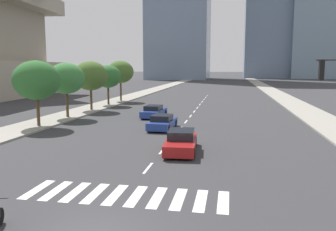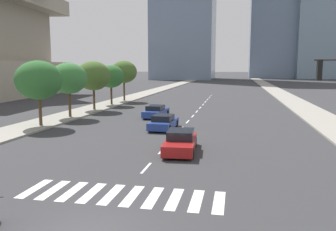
{
  "view_description": "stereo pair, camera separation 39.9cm",
  "coord_description": "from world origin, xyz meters",
  "px_view_note": "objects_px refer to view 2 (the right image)",
  "views": [
    {
      "loc": [
        4.19,
        -9.76,
        5.33
      ],
      "look_at": [
        0.0,
        13.47,
        2.0
      ],
      "focal_mm": 36.67,
      "sensor_mm": 36.0,
      "label": 1
    },
    {
      "loc": [
        4.59,
        -9.69,
        5.33
      ],
      "look_at": [
        0.0,
        13.47,
        2.0
      ],
      "focal_mm": 36.67,
      "sensor_mm": 36.0,
      "label": 2
    }
  ],
  "objects_px": {
    "sedan_blue_0": "(163,122)",
    "street_tree_fifth": "(124,72)",
    "street_tree_nearest": "(39,80)",
    "street_tree_third": "(93,76)",
    "sedan_blue_2": "(156,112)",
    "sedan_red_1": "(180,142)",
    "street_tree_fourth": "(111,76)",
    "street_tree_second": "(69,78)"
  },
  "relations": [
    {
      "from": "street_tree_second",
      "to": "street_tree_fifth",
      "type": "xyz_separation_m",
      "value": [
        -0.0,
        18.05,
        0.43
      ]
    },
    {
      "from": "street_tree_fourth",
      "to": "street_tree_third",
      "type": "bearing_deg",
      "value": -90.0
    },
    {
      "from": "street_tree_second",
      "to": "street_tree_fifth",
      "type": "relative_size",
      "value": 0.91
    },
    {
      "from": "sedan_blue_2",
      "to": "street_tree_fourth",
      "type": "bearing_deg",
      "value": 44.3
    },
    {
      "from": "sedan_blue_0",
      "to": "street_tree_nearest",
      "type": "distance_m",
      "value": 11.69
    },
    {
      "from": "street_tree_third",
      "to": "street_tree_fifth",
      "type": "bearing_deg",
      "value": 90.0
    },
    {
      "from": "sedan_red_1",
      "to": "street_tree_fifth",
      "type": "xyz_separation_m",
      "value": [
        -13.78,
        30.18,
        3.99
      ]
    },
    {
      "from": "sedan_blue_2",
      "to": "street_tree_fifth",
      "type": "distance_m",
      "value": 18.45
    },
    {
      "from": "sedan_red_1",
      "to": "sedan_blue_2",
      "type": "xyz_separation_m",
      "value": [
        -5.0,
        14.46,
        -0.02
      ]
    },
    {
      "from": "street_tree_second",
      "to": "sedan_blue_0",
      "type": "bearing_deg",
      "value": -22.25
    },
    {
      "from": "sedan_red_1",
      "to": "street_tree_fourth",
      "type": "height_order",
      "value": "street_tree_fourth"
    },
    {
      "from": "street_tree_second",
      "to": "street_tree_third",
      "type": "xyz_separation_m",
      "value": [
        -0.0,
        6.35,
        0.11
      ]
    },
    {
      "from": "street_tree_fifth",
      "to": "street_tree_fourth",
      "type": "bearing_deg",
      "value": -90.0
    },
    {
      "from": "sedan_blue_0",
      "to": "street_tree_fifth",
      "type": "xyz_separation_m",
      "value": [
        -11.07,
        22.58,
        4.02
      ]
    },
    {
      "from": "sedan_blue_0",
      "to": "street_tree_fourth",
      "type": "xyz_separation_m",
      "value": [
        -11.07,
        16.93,
        3.46
      ]
    },
    {
      "from": "street_tree_third",
      "to": "street_tree_fourth",
      "type": "relative_size",
      "value": 1.08
    },
    {
      "from": "sedan_blue_2",
      "to": "street_tree_second",
      "type": "distance_m",
      "value": 9.77
    },
    {
      "from": "sedan_red_1",
      "to": "street_tree_fifth",
      "type": "height_order",
      "value": "street_tree_fifth"
    },
    {
      "from": "sedan_red_1",
      "to": "street_tree_fourth",
      "type": "relative_size",
      "value": 0.88
    },
    {
      "from": "sedan_blue_0",
      "to": "street_tree_second",
      "type": "bearing_deg",
      "value": 69.99
    },
    {
      "from": "sedan_blue_0",
      "to": "sedan_blue_2",
      "type": "bearing_deg",
      "value": 20.64
    },
    {
      "from": "sedan_red_1",
      "to": "sedan_blue_2",
      "type": "relative_size",
      "value": 1.02
    },
    {
      "from": "sedan_blue_0",
      "to": "street_tree_third",
      "type": "height_order",
      "value": "street_tree_third"
    },
    {
      "from": "sedan_blue_0",
      "to": "street_tree_third",
      "type": "bearing_deg",
      "value": 47.73
    },
    {
      "from": "sedan_blue_0",
      "to": "street_tree_nearest",
      "type": "bearing_deg",
      "value": 97.72
    },
    {
      "from": "sedan_blue_2",
      "to": "street_tree_fifth",
      "type": "bearing_deg",
      "value": 32.4
    },
    {
      "from": "sedan_blue_0",
      "to": "street_tree_nearest",
      "type": "height_order",
      "value": "street_tree_nearest"
    },
    {
      "from": "sedan_blue_2",
      "to": "sedan_blue_0",
      "type": "bearing_deg",
      "value": -158.4
    },
    {
      "from": "street_tree_second",
      "to": "street_tree_third",
      "type": "bearing_deg",
      "value": 90.0
    },
    {
      "from": "street_tree_nearest",
      "to": "sedan_blue_0",
      "type": "bearing_deg",
      "value": 5.48
    },
    {
      "from": "sedan_red_1",
      "to": "sedan_blue_0",
      "type": "bearing_deg",
      "value": -164.07
    },
    {
      "from": "street_tree_second",
      "to": "street_tree_fourth",
      "type": "bearing_deg",
      "value": 90.0
    },
    {
      "from": "street_tree_nearest",
      "to": "street_tree_fifth",
      "type": "height_order",
      "value": "street_tree_fifth"
    },
    {
      "from": "street_tree_third",
      "to": "street_tree_fifth",
      "type": "height_order",
      "value": "street_tree_fifth"
    },
    {
      "from": "street_tree_nearest",
      "to": "street_tree_fourth",
      "type": "relative_size",
      "value": 1.05
    },
    {
      "from": "sedan_red_1",
      "to": "street_tree_fifth",
      "type": "relative_size",
      "value": 0.78
    },
    {
      "from": "street_tree_fourth",
      "to": "street_tree_nearest",
      "type": "bearing_deg",
      "value": -90.0
    },
    {
      "from": "street_tree_nearest",
      "to": "street_tree_second",
      "type": "height_order",
      "value": "street_tree_nearest"
    },
    {
      "from": "street_tree_nearest",
      "to": "street_tree_third",
      "type": "relative_size",
      "value": 0.98
    },
    {
      "from": "street_tree_second",
      "to": "street_tree_fourth",
      "type": "relative_size",
      "value": 1.03
    },
    {
      "from": "sedan_red_1",
      "to": "street_tree_nearest",
      "type": "height_order",
      "value": "street_tree_nearest"
    },
    {
      "from": "sedan_blue_2",
      "to": "street_tree_nearest",
      "type": "bearing_deg",
      "value": 135.22
    }
  ]
}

